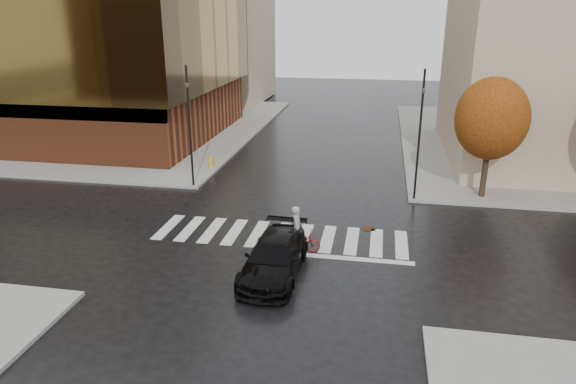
# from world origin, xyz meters

# --- Properties ---
(ground) EXTENTS (120.00, 120.00, 0.00)m
(ground) POSITION_xyz_m (0.00, 0.00, 0.00)
(ground) COLOR black
(ground) RESTS_ON ground
(sidewalk_nw) EXTENTS (30.00, 30.00, 0.15)m
(sidewalk_nw) POSITION_xyz_m (-21.00, 21.00, 0.07)
(sidewalk_nw) COLOR gray
(sidewalk_nw) RESTS_ON ground
(crosswalk) EXTENTS (12.00, 3.00, 0.01)m
(crosswalk) POSITION_xyz_m (0.00, 0.50, 0.01)
(crosswalk) COLOR silver
(crosswalk) RESTS_ON ground
(office_glass) EXTENTS (27.00, 19.00, 16.00)m
(office_glass) POSITION_xyz_m (-22.00, 17.99, 8.28)
(office_glass) COLOR brown
(office_glass) RESTS_ON sidewalk_nw
(building_nw_far) EXTENTS (14.00, 12.00, 20.00)m
(building_nw_far) POSITION_xyz_m (-16.00, 37.00, 10.15)
(building_nw_far) COLOR tan
(building_nw_far) RESTS_ON sidewalk_nw
(tree_ne_a) EXTENTS (3.80, 3.80, 6.50)m
(tree_ne_a) POSITION_xyz_m (10.00, 7.40, 4.46)
(tree_ne_a) COLOR black
(tree_ne_a) RESTS_ON sidewalk_ne
(sedan) EXTENTS (2.20, 5.19, 1.49)m
(sedan) POSITION_xyz_m (0.50, -3.22, 0.75)
(sedan) COLOR black
(sedan) RESTS_ON ground
(cyclist) EXTENTS (1.83, 0.72, 2.07)m
(cyclist) POSITION_xyz_m (1.09, -1.00, 0.71)
(cyclist) COLOR maroon
(cyclist) RESTS_ON ground
(traffic_light_nw) EXTENTS (0.20, 0.18, 6.91)m
(traffic_light_nw) POSITION_xyz_m (-6.36, 6.30, 4.04)
(traffic_light_nw) COLOR black
(traffic_light_nw) RESTS_ON sidewalk_nw
(traffic_light_ne) EXTENTS (0.18, 0.20, 6.94)m
(traffic_light_ne) POSITION_xyz_m (6.30, 6.30, 4.07)
(traffic_light_ne) COLOR black
(traffic_light_ne) RESTS_ON sidewalk_ne
(fire_hydrant) EXTENTS (0.27, 0.27, 0.74)m
(fire_hydrant) POSITION_xyz_m (-6.50, 10.00, 0.56)
(fire_hydrant) COLOR #E1B90D
(fire_hydrant) RESTS_ON sidewalk_nw
(manhole) EXTENTS (0.88, 0.88, 0.01)m
(manhole) POSITION_xyz_m (4.00, 2.00, 0.01)
(manhole) COLOR #3E2616
(manhole) RESTS_ON ground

